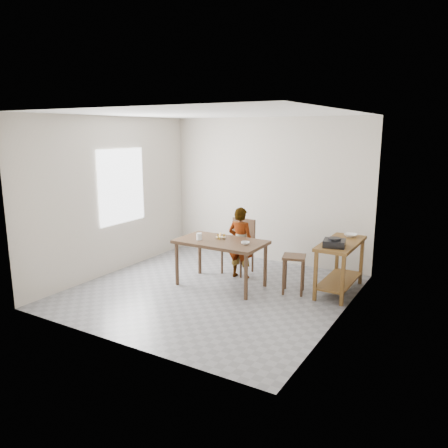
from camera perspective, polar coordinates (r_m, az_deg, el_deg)
The scene contains 17 objects.
floor at distance 6.91m, azimuth -1.71°, elevation -8.90°, with size 4.00×4.00×0.04m, color slate.
ceiling at distance 6.46m, azimuth -1.87°, elevation 14.43°, with size 4.00×4.00×0.04m, color white.
wall_back at distance 8.30m, azimuth 5.73°, elevation 4.38°, with size 4.00×0.04×2.70m, color beige.
wall_front at distance 5.00m, azimuth -14.31°, elevation -1.09°, with size 4.00×0.04×2.70m, color beige.
wall_left at distance 7.81m, azimuth -14.42°, elevation 3.57°, with size 0.04×4.00×2.70m, color beige.
wall_right at distance 5.74m, azimuth 15.49°, elevation 0.54°, with size 0.04×4.00×2.70m, color beige.
window_pane at distance 7.90m, azimuth -13.20°, elevation 4.82°, with size 0.02×1.10×1.30m, color white.
dining_table at distance 7.03m, azimuth -0.42°, elevation -5.14°, with size 1.40×0.80×0.75m, color #442E1D, non-canonical shape.
prep_counter at distance 6.99m, azimuth 14.87°, elevation -5.44°, with size 0.50×1.20×0.80m, color brown, non-canonical shape.
child at distance 7.36m, azimuth 2.16°, elevation -2.46°, with size 0.44×0.29×1.22m, color silver.
dining_chair at distance 7.63m, azimuth 1.77°, elevation -2.99°, with size 0.45×0.45×0.94m, color #442E1D, non-canonical shape.
stool at distance 6.83m, azimuth 9.07°, elevation -6.49°, with size 0.34×0.34×0.59m, color #442E1D, non-canonical shape.
glass_tumbler at distance 6.97m, azimuth -3.25°, elevation -1.64°, with size 0.09×0.09×0.11m, color white.
small_bowl at distance 6.69m, azimuth 2.80°, elevation -2.51°, with size 0.14×0.14×0.04m, color silver.
banana at distance 7.01m, azimuth -0.44°, elevation -1.73°, with size 0.18×0.13×0.06m, color #FFDC62, non-canonical shape.
serving_bowl at distance 7.23m, azimuth 16.23°, elevation -1.42°, with size 0.21×0.21×0.05m, color silver.
gas_burner at distance 6.56m, azimuth 14.21°, elevation -2.45°, with size 0.31×0.31×0.10m, color black.
Camera 1 is at (3.47, -5.44, 2.46)m, focal length 35.00 mm.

